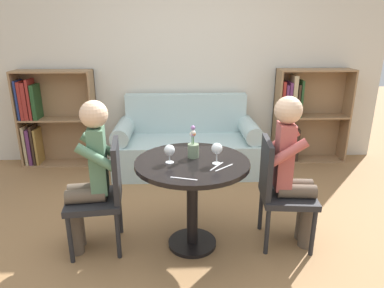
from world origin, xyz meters
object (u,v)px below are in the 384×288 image
Objects in this scene: couch at (187,146)px; person_left at (89,174)px; bookshelf_right at (300,118)px; chair_right at (279,188)px; bookshelf_left at (48,118)px; person_right at (292,168)px; wine_glass_left at (169,151)px; wine_glass_right at (217,149)px; chair_left at (103,192)px; flower_vase at (193,147)px.

couch is 1.44× the size of person_left.
bookshelf_right reaches higher than chair_right.
bookshelf_left is 3.21m from person_right.
wine_glass_left is 0.87× the size of wine_glass_right.
person_left reaches higher than chair_right.
flower_vase is at bearing 88.14° from chair_left.
wine_glass_right is at bearing -83.97° from couch.
couch reaches higher than wine_glass_right.
chair_right is 3.46× the size of flower_vase.
chair_right is at bearing 83.61° from chair_left.
chair_left is at bearing 95.10° from person_right.
wine_glass_left is (0.62, -0.03, 0.19)m from person_left.
person_left is at bearing 95.74° from person_right.
flower_vase is at bearing 90.97° from chair_right.
person_right is at bearing -93.64° from chair_right.
couch is at bearing 31.20° from person_right.
chair_left is at bearing -139.51° from bookshelf_right.
person_right is 8.77× the size of wine_glass_left.
bookshelf_right is 0.99× the size of person_right.
wine_glass_right is at bearing -39.70° from flower_vase.
wine_glass_right is 0.63× the size of flower_vase.
chair_left is 1.51m from person_right.
bookshelf_left is 1.37× the size of chair_right.
chair_left reaches higher than wine_glass_left.
chair_left is at bearing 174.83° from wine_glass_right.
bookshelf_left is 4.74× the size of flower_vase.
couch is at bearing 96.03° from wine_glass_right.
bookshelf_left is 1.37× the size of chair_left.
wine_glass_left is at bearing 174.10° from wine_glass_right.
bookshelf_left is at bearing 129.72° from wine_glass_left.
chair_right is at bearing 3.35° from wine_glass_left.
chair_right reaches higher than wine_glass_left.
wine_glass_left is 0.21m from flower_vase.
person_left reaches higher than wine_glass_left.
chair_left is at bearing 175.31° from wine_glass_left.
bookshelf_right is at bearing 123.79° from chair_left.
wine_glass_right is (0.35, -0.04, 0.02)m from wine_glass_left.
bookshelf_right is at bearing 48.98° from wine_glass_left.
bookshelf_right is at bearing -15.46° from person_right.
bookshelf_left is at bearing 58.87° from person_right.
person_left is at bearing 96.28° from chair_right.
flower_vase is (0.72, 0.06, 0.35)m from chair_left.
person_right is 7.64× the size of wine_glass_right.
wine_glass_right reaches higher than chair_right.
person_left is (1.00, -1.92, 0.04)m from bookshelf_left.
person_right is at bearing -110.79° from bookshelf_right.
wine_glass_left is (0.53, -0.04, 0.35)m from chair_left.
chair_left is 0.72× the size of person_right.
chair_left is 1.00× the size of chair_right.
wine_glass_left is at bearing 80.86° from person_left.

